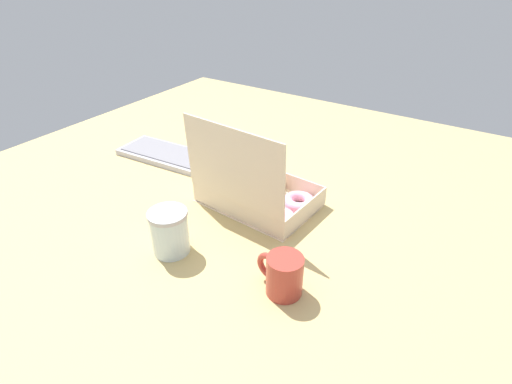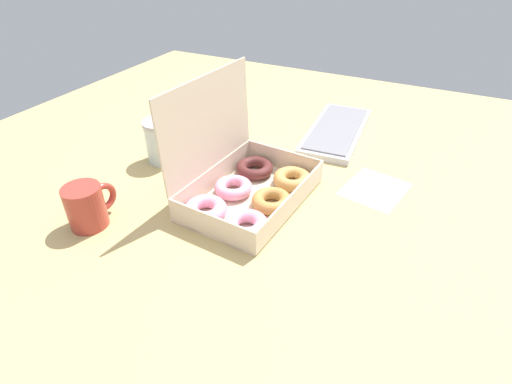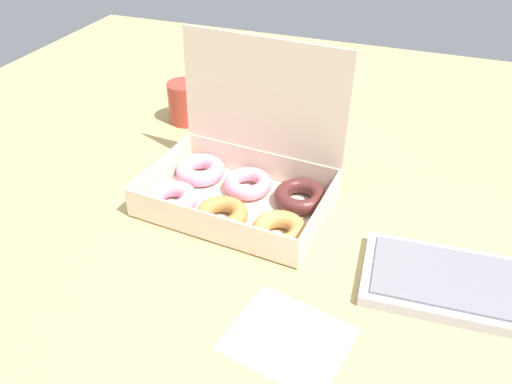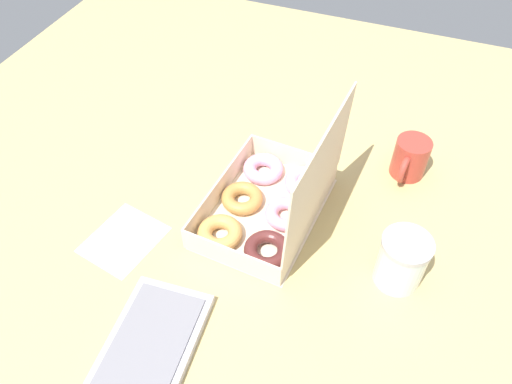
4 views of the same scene
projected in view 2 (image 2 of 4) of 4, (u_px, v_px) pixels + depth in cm
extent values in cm
cube|color=tan|center=(259.00, 194.00, 93.43)|extent=(180.00, 180.00, 2.00)
cube|color=beige|center=(252.00, 199.00, 89.52)|extent=(32.18, 23.05, 0.40)
cube|color=beige|center=(211.00, 226.00, 77.20)|extent=(2.04, 20.66, 5.37)
cube|color=beige|center=(284.00, 160.00, 98.58)|extent=(2.04, 20.66, 5.37)
cube|color=beige|center=(293.00, 203.00, 83.56)|extent=(29.77, 2.77, 5.37)
cube|color=beige|center=(214.00, 176.00, 92.22)|extent=(29.77, 2.77, 5.37)
cube|color=beige|center=(208.00, 124.00, 85.15)|extent=(30.64, 3.69, 20.69)
torus|color=pink|center=(246.00, 225.00, 79.46)|extent=(9.06, 9.06, 2.92)
torus|color=#BB8442|center=(272.00, 201.00, 86.31)|extent=(11.08, 11.08, 2.77)
torus|color=tan|center=(292.00, 179.00, 93.60)|extent=(11.97, 11.97, 2.93)
torus|color=pink|center=(206.00, 210.00, 83.69)|extent=(11.98, 11.98, 2.97)
torus|color=pink|center=(233.00, 187.00, 90.60)|extent=(11.26, 11.26, 2.66)
torus|color=#562524|center=(255.00, 168.00, 97.71)|extent=(12.08, 12.08, 2.62)
cube|color=#BBB8C3|center=(336.00, 131.00, 116.91)|extent=(36.17, 16.75, 1.80)
cube|color=gray|center=(337.00, 128.00, 116.29)|extent=(33.20, 14.26, 0.40)
cylinder|color=#AC3A2F|center=(86.00, 207.00, 79.89)|extent=(7.62, 7.62, 9.07)
torus|color=#AC3A2F|center=(103.00, 197.00, 82.62)|extent=(6.58, 2.40, 6.45)
cylinder|color=black|center=(82.00, 195.00, 78.25)|extent=(6.70, 6.70, 0.54)
cylinder|color=silver|center=(163.00, 143.00, 102.04)|extent=(8.68, 8.68, 9.95)
cylinder|color=#B2B2B7|center=(160.00, 123.00, 98.95)|extent=(9.11, 9.11, 1.00)
cube|color=white|center=(375.00, 189.00, 93.18)|extent=(16.95, 15.21, 0.15)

